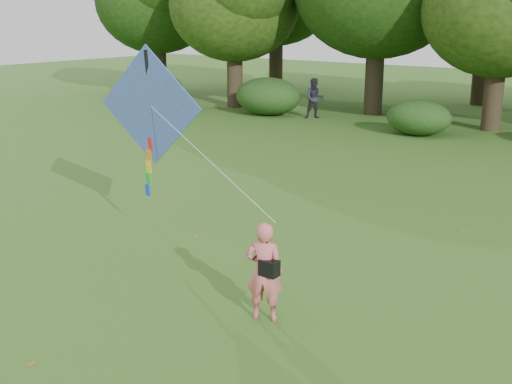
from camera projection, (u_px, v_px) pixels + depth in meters
The scene contains 7 objects.
ground at pixel (228, 315), 10.54m from camera, with size 100.00×100.00×0.00m, color #265114.
man_kite_flyer at pixel (264, 271), 10.20m from camera, with size 0.60×0.39×1.65m, color #DA6769.
bystander_left at pixel (315, 98), 29.89m from camera, with size 0.91×0.71×1.87m, color #272633.
crossbody_bag at pixel (269, 267), 10.08m from camera, with size 0.43×0.20×0.68m.
flying_kite at pixel (151, 108), 13.27m from camera, with size 5.61×1.91×3.23m.
shrub_band at pixel (506, 120), 24.31m from camera, with size 39.15×3.22×1.88m.
fallen_leaves at pixel (334, 258), 12.98m from camera, with size 11.75×14.47×0.01m.
Camera 1 is at (6.12, -7.42, 4.80)m, focal length 45.00 mm.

